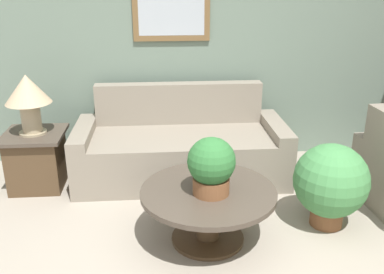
# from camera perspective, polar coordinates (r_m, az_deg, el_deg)

# --- Properties ---
(wall_back) EXTENTS (6.58, 0.09, 2.60)m
(wall_back) POSITION_cam_1_polar(r_m,az_deg,el_deg) (4.82, 3.21, 12.34)
(wall_back) COLOR slate
(wall_back) RESTS_ON ground_plane
(couch_main) EXTENTS (2.16, 0.93, 0.93)m
(couch_main) POSITION_cam_1_polar(r_m,az_deg,el_deg) (4.49, -1.47, -1.62)
(couch_main) COLOR gray
(couch_main) RESTS_ON ground_plane
(coffee_table) EXTENTS (1.07, 1.07, 0.45)m
(coffee_table) POSITION_cam_1_polar(r_m,az_deg,el_deg) (3.41, 2.17, -8.90)
(coffee_table) COLOR #4C3823
(coffee_table) RESTS_ON ground_plane
(side_table) EXTENTS (0.58, 0.58, 0.57)m
(side_table) POSITION_cam_1_polar(r_m,az_deg,el_deg) (4.55, -19.97, -2.82)
(side_table) COLOR #4C3823
(side_table) RESTS_ON ground_plane
(table_lamp) EXTENTS (0.43, 0.43, 0.58)m
(table_lamp) POSITION_cam_1_polar(r_m,az_deg,el_deg) (4.34, -21.05, 5.30)
(table_lamp) COLOR tan
(table_lamp) RESTS_ON side_table
(potted_plant_on_table) EXTENTS (0.37, 0.37, 0.45)m
(potted_plant_on_table) POSITION_cam_1_polar(r_m,az_deg,el_deg) (3.20, 2.60, -3.80)
(potted_plant_on_table) COLOR brown
(potted_plant_on_table) RESTS_ON coffee_table
(potted_plant_floor) EXTENTS (0.62, 0.62, 0.73)m
(potted_plant_floor) POSITION_cam_1_polar(r_m,az_deg,el_deg) (3.76, 18.00, -5.78)
(potted_plant_floor) COLOR brown
(potted_plant_floor) RESTS_ON ground_plane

